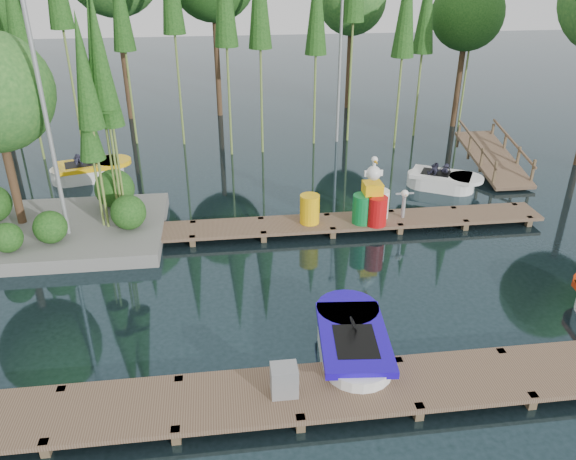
{
  "coord_description": "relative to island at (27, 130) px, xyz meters",
  "views": [
    {
      "loc": [
        -1.13,
        -12.29,
        7.59
      ],
      "look_at": [
        0.5,
        0.5,
        1.1
      ],
      "focal_mm": 35.0,
      "sensor_mm": 36.0,
      "label": 1
    }
  ],
  "objects": [
    {
      "name": "island",
      "position": [
        0.0,
        0.0,
        0.0
      ],
      "size": [
        6.2,
        4.2,
        6.75
      ],
      "color": "slate",
      "rests_on": "ground"
    },
    {
      "name": "utility_cabinet",
      "position": [
        6.09,
        -7.79,
        -2.59
      ],
      "size": [
        0.49,
        0.41,
        0.59
      ],
      "primitive_type": "cube",
      "color": "gray",
      "rests_on": "near_dock"
    },
    {
      "name": "far_dock",
      "position": [
        7.3,
        -0.79,
        -2.95
      ],
      "size": [
        15.0,
        1.2,
        0.5
      ],
      "color": "brown",
      "rests_on": "ground"
    },
    {
      "name": "seagull_post",
      "position": [
        10.55,
        -0.79,
        -2.28
      ],
      "size": [
        0.56,
        0.3,
        0.89
      ],
      "color": "gray",
      "rests_on": "far_dock"
    },
    {
      "name": "near_dock",
      "position": [
        6.3,
        -7.79,
        -2.95
      ],
      "size": [
        18.0,
        1.5,
        0.5
      ],
      "color": "brown",
      "rests_on": "ground"
    },
    {
      "name": "yellow_barrel",
      "position": [
        7.7,
        -0.79,
        -2.45
      ],
      "size": [
        0.58,
        0.58,
        0.87
      ],
      "primitive_type": "cylinder",
      "color": "yellow",
      "rests_on": "far_dock"
    },
    {
      "name": "drum_cluster",
      "position": [
        9.55,
        -0.94,
        -2.29
      ],
      "size": [
        1.17,
        1.07,
        2.01
      ],
      "color": "#0C7431",
      "rests_on": "far_dock"
    },
    {
      "name": "boat_blue",
      "position": [
        7.65,
        -6.62,
        -2.89
      ],
      "size": [
        1.63,
        3.12,
        1.01
      ],
      "rotation": [
        0.0,
        0.0,
        -0.09
      ],
      "color": "white",
      "rests_on": "ground"
    },
    {
      "name": "lamp_island",
      "position": [
        0.8,
        -0.79,
        1.08
      ],
      "size": [
        0.3,
        0.3,
        7.25
      ],
      "color": "gray",
      "rests_on": "ground"
    },
    {
      "name": "ground_plane",
      "position": [
        6.3,
        -3.29,
        -3.18
      ],
      "size": [
        90.0,
        90.0,
        0.0
      ],
      "primitive_type": "plane",
      "color": "#1C2F35"
    },
    {
      "name": "ramp",
      "position": [
        15.3,
        3.21,
        -2.6
      ],
      "size": [
        1.5,
        3.94,
        1.49
      ],
      "color": "brown",
      "rests_on": "ground"
    },
    {
      "name": "lamp_rear",
      "position": [
        10.3,
        7.71,
        1.08
      ],
      "size": [
        0.3,
        0.3,
        7.25
      ],
      "color": "gray",
      "rests_on": "ground"
    },
    {
      "name": "boat_yellow_far",
      "position": [
        0.38,
        4.47,
        -2.88
      ],
      "size": [
        3.11,
        2.02,
        1.44
      ],
      "rotation": [
        0.0,
        0.0,
        -0.07
      ],
      "color": "white",
      "rests_on": "ground"
    },
    {
      "name": "boat_white_far",
      "position": [
        12.87,
        1.97,
        -2.91
      ],
      "size": [
        2.84,
        2.32,
        1.23
      ],
      "rotation": [
        0.0,
        0.0,
        0.17
      ],
      "color": "white",
      "rests_on": "ground"
    }
  ]
}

